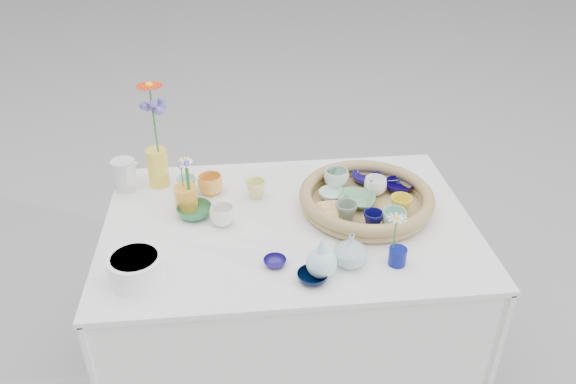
{
  "coord_description": "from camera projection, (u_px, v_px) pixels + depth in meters",
  "views": [
    {
      "loc": [
        -0.17,
        -1.58,
        1.86
      ],
      "look_at": [
        0.0,
        0.02,
        0.87
      ],
      "focal_mm": 35.0,
      "sensor_mm": 36.0,
      "label": 1
    }
  ],
  "objects": [
    {
      "name": "loose_ceramic_1",
      "position": [
        256.0,
        189.0,
        2.04
      ],
      "size": [
        0.09,
        0.09,
        0.07
      ],
      "primitive_type": "imported",
      "rotation": [
        0.0,
        0.0,
        -0.27
      ],
      "color": "#E7DF7A",
      "rests_on": "display_table"
    },
    {
      "name": "tray_ceramic_12",
      "position": [
        339.0,
        179.0,
        2.08
      ],
      "size": [
        0.1,
        0.1,
        0.06
      ],
      "primitive_type": "imported",
      "rotation": [
        0.0,
        0.0,
        0.35
      ],
      "color": "#60A479",
      "rests_on": "wicker_tray"
    },
    {
      "name": "daisy_posy",
      "position": [
        185.0,
        172.0,
        1.92
      ],
      "size": [
        0.09,
        0.09,
        0.13
      ],
      "primitive_type": null,
      "rotation": [
        0.0,
        0.0,
        -0.27
      ],
      "color": "white",
      "rests_on": "daisy_cup"
    },
    {
      "name": "loose_ceramic_5",
      "position": [
        187.0,
        185.0,
        2.07
      ],
      "size": [
        0.09,
        0.09,
        0.07
      ],
      "primitive_type": "imported",
      "rotation": [
        0.0,
        0.0,
        0.23
      ],
      "color": "#ADDDC6",
      "rests_on": "display_table"
    },
    {
      "name": "tray_ceramic_0",
      "position": [
        366.0,
        178.0,
        2.11
      ],
      "size": [
        0.14,
        0.14,
        0.03
      ],
      "primitive_type": "imported",
      "rotation": [
        0.0,
        0.0,
        -0.39
      ],
      "color": "navy",
      "rests_on": "wicker_tray"
    },
    {
      "name": "wicker_tray",
      "position": [
        366.0,
        199.0,
        1.98
      ],
      "size": [
        0.47,
        0.47,
        0.08
      ],
      "primitive_type": null,
      "color": "olive",
      "rests_on": "display_table"
    },
    {
      "name": "fluted_bowl",
      "position": [
        136.0,
        269.0,
        1.64
      ],
      "size": [
        0.19,
        0.19,
        0.09
      ],
      "primitive_type": null,
      "rotation": [
        0.0,
        0.0,
        0.2
      ],
      "color": "white",
      "rests_on": "display_table"
    },
    {
      "name": "loose_ceramic_3",
      "position": [
        222.0,
        216.0,
        1.9
      ],
      "size": [
        0.1,
        0.1,
        0.07
      ],
      "primitive_type": "imported",
      "rotation": [
        0.0,
        0.0,
        0.18
      ],
      "color": "white",
      "rests_on": "display_table"
    },
    {
      "name": "white_pitcher",
      "position": [
        125.0,
        175.0,
        2.09
      ],
      "size": [
        0.15,
        0.13,
        0.12
      ],
      "primitive_type": null,
      "rotation": [
        0.0,
        0.0,
        -0.35
      ],
      "color": "silver",
      "rests_on": "display_table"
    },
    {
      "name": "single_daisy",
      "position": [
        395.0,
        233.0,
        1.68
      ],
      "size": [
        0.08,
        0.08,
        0.13
      ],
      "primitive_type": null,
      "rotation": [
        0.0,
        0.0,
        0.18
      ],
      "color": "silver",
      "rests_on": "bud_vase_cobalt"
    },
    {
      "name": "tray_ceramic_1",
      "position": [
        399.0,
        186.0,
        2.06
      ],
      "size": [
        0.13,
        0.13,
        0.03
      ],
      "primitive_type": "imported",
      "rotation": [
        0.0,
        0.0,
        -0.25
      ],
      "color": "#080138",
      "rests_on": "wicker_tray"
    },
    {
      "name": "hydrangea",
      "position": [
        155.0,
        130.0,
        2.01
      ],
      "size": [
        0.07,
        0.07,
        0.24
      ],
      "primitive_type": null,
      "rotation": [
        0.0,
        0.0,
        0.0
      ],
      "color": "#5358AC",
      "rests_on": "tall_vase_yellow"
    },
    {
      "name": "tray_ceramic_9",
      "position": [
        373.0,
        220.0,
        1.85
      ],
      "size": [
        0.08,
        0.08,
        0.06
      ],
      "primitive_type": "imported",
      "rotation": [
        0.0,
        0.0,
        0.16
      ],
      "color": "#0C0A4B",
      "rests_on": "wicker_tray"
    },
    {
      "name": "tray_ceramic_2",
      "position": [
        401.0,
        205.0,
        1.92
      ],
      "size": [
        0.1,
        0.1,
        0.07
      ],
      "primitive_type": "imported",
      "rotation": [
        0.0,
        0.0,
        -0.4
      ],
      "color": "yellow",
      "rests_on": "wicker_tray"
    },
    {
      "name": "bud_vase_seafoam",
      "position": [
        351.0,
        250.0,
        1.7
      ],
      "size": [
        0.13,
        0.13,
        0.11
      ],
      "primitive_type": "imported",
      "rotation": [
        0.0,
        0.0,
        -0.24
      ],
      "color": "#9DBCBB",
      "rests_on": "display_table"
    },
    {
      "name": "loose_ceramic_6",
      "position": [
        313.0,
        277.0,
        1.65
      ],
      "size": [
        0.12,
        0.12,
        0.03
      ],
      "primitive_type": "imported",
      "rotation": [
        0.0,
        0.0,
        -0.3
      ],
      "color": "black",
      "rests_on": "display_table"
    },
    {
      "name": "tray_ceramic_5",
      "position": [
        332.0,
        195.0,
        2.01
      ],
      "size": [
        0.11,
        0.11,
        0.03
      ],
      "primitive_type": "imported",
      "rotation": [
        0.0,
        0.0,
        -0.14
      ],
      "color": "silver",
      "rests_on": "wicker_tray"
    },
    {
      "name": "gerbera",
      "position": [
        154.0,
        120.0,
        1.99
      ],
      "size": [
        0.12,
        0.12,
        0.27
      ],
      "primitive_type": null,
      "rotation": [
        0.0,
        0.0,
        0.18
      ],
      "color": "#FF300B",
      "rests_on": "tall_vase_yellow"
    },
    {
      "name": "loose_ceramic_0",
      "position": [
        210.0,
        185.0,
        2.07
      ],
      "size": [
        0.11,
        0.11,
        0.07
      ],
      "primitive_type": "imported",
      "rotation": [
        0.0,
        0.0,
        -0.19
      ],
      "color": "gold",
      "rests_on": "display_table"
    },
    {
      "name": "tray_ceramic_7",
      "position": [
        375.0,
        186.0,
        2.03
      ],
      "size": [
        0.09,
        0.09,
        0.06
      ],
      "primitive_type": "imported",
      "rotation": [
        0.0,
        0.0,
        -0.17
      ],
      "color": "white",
      "rests_on": "wicker_tray"
    },
    {
      "name": "tray_ceramic_6",
      "position": [
        336.0,
        179.0,
        2.07
      ],
      "size": [
        0.12,
        0.12,
        0.07
      ],
      "primitive_type": "imported",
      "rotation": [
        0.0,
        0.0,
        0.33
      ],
      "color": "silver",
      "rests_on": "wicker_tray"
    },
    {
      "name": "loose_ceramic_2",
      "position": [
        195.0,
        211.0,
        1.95
      ],
      "size": [
        0.15,
        0.15,
        0.04
      ],
      "primitive_type": "imported",
      "rotation": [
        0.0,
        0.0,
        -0.28
      ],
      "color": "#2F7143",
      "rests_on": "display_table"
    },
    {
      "name": "daisy_cup",
      "position": [
        186.0,
        198.0,
        1.98
      ],
      "size": [
        0.09,
        0.09,
        0.09
      ],
      "primitive_type": "cylinder",
      "rotation": [
        0.0,
        0.0,
        -0.07
      ],
      "color": "#FBA32F",
      "rests_on": "display_table"
    },
    {
      "name": "bud_vase_paleblue",
      "position": [
        322.0,
        256.0,
        1.65
      ],
      "size": [
        0.11,
        0.11,
        0.14
      ],
      "primitive_type": null,
      "rotation": [
        0.0,
        0.0,
        0.19
      ],
      "color": "#BAE2F1",
      "rests_on": "display_table"
    },
    {
      "name": "loose_ceramic_4",
      "position": [
        275.0,
        262.0,
        1.72
      ],
      "size": [
        0.09,
        0.09,
        0.02
      ],
      "primitive_type": "imported",
      "rotation": [
        0.0,
        0.0,
        -0.24
      ],
      "color": "navy",
      "rests_on": "display_table"
    },
    {
      "name": "tray_ceramic_11",
      "position": [
        394.0,
        219.0,
        1.85
      ],
      "size": [
        0.11,
        0.11,
        0.07
      ],
      "primitive_type": "imported",
      "rotation": [
        0.0,
        0.0,
        0.38
      ],
      "color": "#97DCC4",
      "rests_on": "wicker_tray"
    },
    {
      "name": "bud_vase_cobalt",
      "position": [
        397.0,
        256.0,
        1.72
      ],
      "size": [
        0.06,
        0.06,
        0.06
      ],
      "primitive_type": "cylinder",
      "rotation": [
        0.0,
        0.0,
        0.01
      ],
      "color": "navy",
      "rests_on": "display_table"
    },
    {
      "name": "tray_ceramic_4",
      "position": [
        346.0,
        212.0,
        1.88
      ],
      "size": [
        0.09,
        0.09,
        0.07
      ],
      "primitive_type": "imported",
      "rotation": [
        0.0,
        0.0,
        -0.26
      ],
      "color": "slate",
      "rests_on": "wicker_tray"
    },
    {
      "name": "tray_ceramic_3",
      "position": [
        357.0,
        200.0,
        1.98
      ],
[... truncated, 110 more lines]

